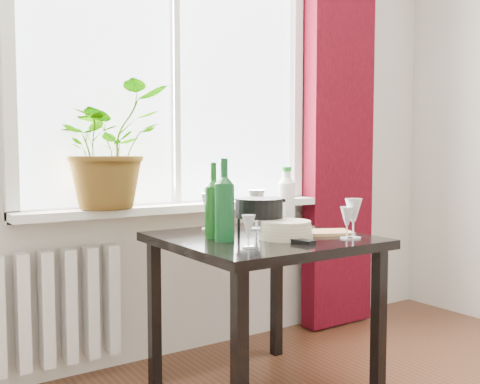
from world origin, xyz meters
TOP-DOWN VIEW (x-y plane):
  - window at (0.00, 2.22)m, footprint 1.72×0.08m
  - windowsill at (0.00, 2.15)m, footprint 1.72×0.20m
  - curtain at (1.12, 2.12)m, footprint 0.50×0.12m
  - radiator at (-0.75, 2.18)m, footprint 0.80×0.10m
  - table at (0.10, 1.55)m, footprint 0.85×0.85m
  - potted_plant at (-0.41, 2.12)m, footprint 0.67×0.63m
  - wine_bottle_left at (-0.12, 1.52)m, footprint 0.11×0.11m
  - wine_bottle_right at (-0.11, 1.62)m, footprint 0.08×0.08m
  - bottle_amber at (0.02, 1.86)m, footprint 0.08×0.08m
  - cleaning_bottle at (0.42, 1.77)m, footprint 0.09×0.09m
  - wineglass_front_right at (0.39, 1.27)m, footprint 0.08×0.08m
  - wineglass_far_right at (0.35, 1.28)m, footprint 0.07×0.07m
  - wineglass_back_center at (0.20, 1.74)m, footprint 0.10×0.10m
  - wineglass_back_left at (0.01, 1.87)m, footprint 0.09×0.09m
  - wineglass_front_left at (-0.12, 1.33)m, footprint 0.07×0.07m
  - plate_stack at (0.14, 1.43)m, footprint 0.31×0.31m
  - fondue_pot at (0.10, 1.57)m, footprint 0.26×0.23m
  - tv_remote at (0.11, 1.31)m, footprint 0.08×0.17m
  - cutting_board at (0.37, 1.44)m, footprint 0.30×0.25m

SIDE VIEW (x-z plane):
  - radiator at x=-0.75m, z-range 0.10..0.66m
  - table at x=0.10m, z-range 0.28..1.02m
  - cutting_board at x=0.37m, z-range 0.74..0.75m
  - tv_remote at x=0.11m, z-range 0.74..0.76m
  - plate_stack at x=0.14m, z-range 0.74..0.82m
  - wineglass_front_left at x=-0.12m, z-range 0.74..0.87m
  - wineglass_far_right at x=0.35m, z-range 0.74..0.88m
  - fondue_pot at x=0.10m, z-range 0.74..0.91m
  - windowsill at x=0.00m, z-range 0.80..0.84m
  - wineglass_front_right at x=0.39m, z-range 0.74..0.92m
  - wineglass_back_left at x=0.01m, z-range 0.74..0.92m
  - wineglass_back_center at x=0.20m, z-range 0.74..0.94m
  - bottle_amber at x=0.02m, z-range 0.74..1.02m
  - cleaning_bottle at x=0.42m, z-range 0.74..1.05m
  - wine_bottle_right at x=-0.11m, z-range 0.74..1.08m
  - wine_bottle_left at x=-0.12m, z-range 0.74..1.10m
  - potted_plant at x=-0.41m, z-range 0.84..1.45m
  - curtain at x=1.12m, z-range 0.01..2.58m
  - window at x=0.00m, z-range 0.79..2.41m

